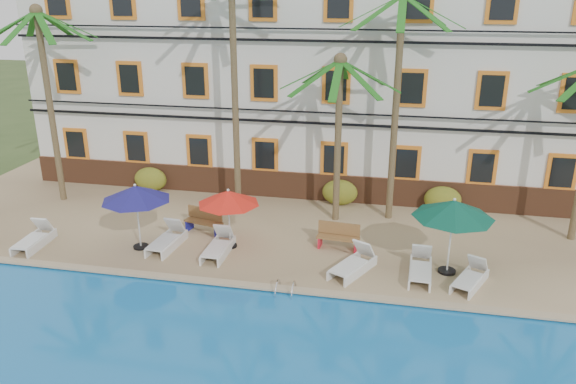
% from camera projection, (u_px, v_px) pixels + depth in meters
% --- Properties ---
extents(ground, '(100.00, 100.00, 0.00)m').
position_uv_depth(ground, '(260.00, 280.00, 18.34)').
color(ground, '#384C23').
rests_on(ground, ground).
extents(pool_deck, '(30.00, 12.00, 0.25)m').
position_uv_depth(pool_deck, '(290.00, 218.00, 22.89)').
color(pool_deck, tan).
rests_on(pool_deck, ground).
extents(pool_coping, '(30.00, 0.35, 0.06)m').
position_uv_depth(pool_coping, '(253.00, 286.00, 17.41)').
color(pool_coping, tan).
rests_on(pool_coping, pool_deck).
extents(hotel_building, '(25.40, 6.44, 10.22)m').
position_uv_depth(hotel_building, '(312.00, 71.00, 25.66)').
color(hotel_building, silver).
rests_on(hotel_building, pool_deck).
extents(palm_a, '(4.48, 4.48, 8.14)m').
position_uv_depth(palm_a, '(46.00, 79.00, 22.78)').
color(palm_a, brown).
rests_on(palm_a, pool_deck).
extents(palm_b, '(4.48, 4.48, 9.73)m').
position_uv_depth(palm_b, '(234.00, 61.00, 21.16)').
color(palm_b, brown).
rests_on(palm_b, pool_deck).
extents(palm_c, '(4.48, 4.48, 6.52)m').
position_uv_depth(palm_c, '(339.00, 114.00, 20.98)').
color(palm_c, brown).
rests_on(palm_c, pool_deck).
extents(palm_d, '(4.48, 4.48, 8.74)m').
position_uv_depth(palm_d, '(398.00, 78.00, 20.70)').
color(palm_d, brown).
rests_on(palm_d, pool_deck).
extents(shrub_left, '(1.50, 0.90, 1.10)m').
position_uv_depth(shrub_left, '(151.00, 179.00, 25.40)').
color(shrub_left, '#255217').
rests_on(shrub_left, pool_deck).
extents(shrub_mid, '(1.50, 0.90, 1.10)m').
position_uv_depth(shrub_mid, '(340.00, 192.00, 23.79)').
color(shrub_mid, '#255217').
rests_on(shrub_mid, pool_deck).
extents(shrub_right, '(1.50, 0.90, 1.10)m').
position_uv_depth(shrub_right, '(443.00, 199.00, 23.00)').
color(shrub_right, '#255217').
rests_on(shrub_right, pool_deck).
extents(umbrella_blue, '(2.41, 2.41, 2.42)m').
position_uv_depth(umbrella_blue, '(136.00, 193.00, 19.31)').
color(umbrella_blue, black).
rests_on(umbrella_blue, pool_deck).
extents(umbrella_red, '(2.20, 2.20, 2.20)m').
position_uv_depth(umbrella_red, '(228.00, 198.00, 19.45)').
color(umbrella_red, black).
rests_on(umbrella_red, pool_deck).
extents(umbrella_green, '(2.59, 2.59, 2.59)m').
position_uv_depth(umbrella_green, '(454.00, 209.00, 17.54)').
color(umbrella_green, black).
rests_on(umbrella_green, pool_deck).
extents(lounger_a, '(0.78, 1.94, 0.90)m').
position_uv_depth(lounger_a, '(34.00, 238.00, 20.06)').
color(lounger_a, silver).
rests_on(lounger_a, pool_deck).
extents(lounger_b, '(0.87, 2.03, 0.93)m').
position_uv_depth(lounger_b, '(167.00, 239.00, 19.94)').
color(lounger_b, silver).
rests_on(lounger_b, pool_deck).
extents(lounger_c, '(0.71, 1.94, 0.91)m').
position_uv_depth(lounger_c, '(218.00, 246.00, 19.45)').
color(lounger_c, silver).
rests_on(lounger_c, pool_deck).
extents(lounger_d, '(1.52, 2.09, 0.94)m').
position_uv_depth(lounger_d, '(353.00, 264.00, 18.21)').
color(lounger_d, silver).
rests_on(lounger_d, pool_deck).
extents(lounger_e, '(0.77, 1.96, 0.91)m').
position_uv_depth(lounger_e, '(420.00, 268.00, 17.94)').
color(lounger_e, silver).
rests_on(lounger_e, pool_deck).
extents(lounger_f, '(1.33, 1.88, 0.84)m').
position_uv_depth(lounger_f, '(470.00, 277.00, 17.41)').
color(lounger_f, silver).
rests_on(lounger_f, pool_deck).
extents(bench_left, '(1.57, 0.83, 0.93)m').
position_uv_depth(bench_left, '(205.00, 220.00, 21.15)').
color(bench_left, olive).
rests_on(bench_left, pool_deck).
extents(bench_right, '(1.54, 0.60, 0.93)m').
position_uv_depth(bench_right, '(339.00, 236.00, 19.84)').
color(bench_right, olive).
rests_on(bench_right, pool_deck).
extents(pool_ladder, '(0.54, 0.74, 0.74)m').
position_uv_depth(pool_ladder, '(286.00, 292.00, 17.14)').
color(pool_ladder, silver).
rests_on(pool_ladder, ground).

